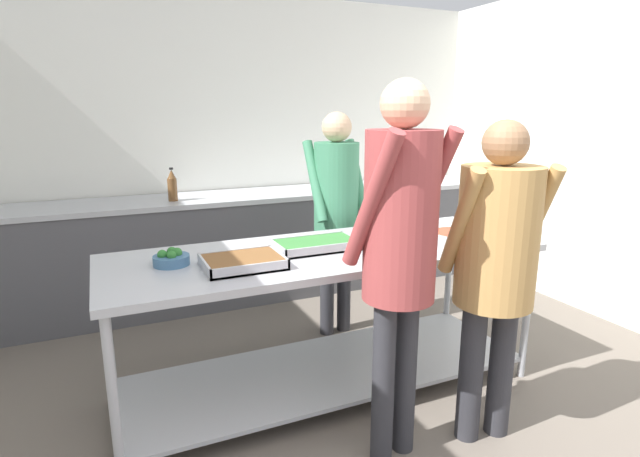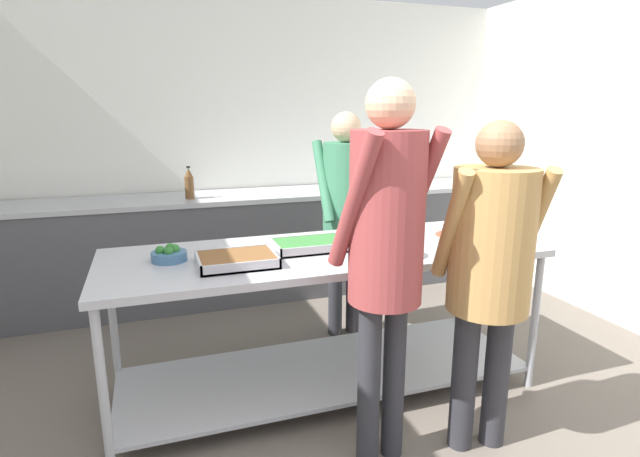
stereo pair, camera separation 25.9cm
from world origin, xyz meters
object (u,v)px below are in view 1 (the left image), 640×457
at_px(serving_tray_roast, 316,245).
at_px(sauce_pan, 458,239).
at_px(serving_tray_vegetables, 243,262).
at_px(cook_behind_counter, 336,200).
at_px(broccoli_bowl, 171,259).
at_px(guest_serving_right, 496,253).
at_px(guest_serving_left, 400,235).
at_px(plate_stack, 401,248).
at_px(water_bottle, 172,186).

distance_m(serving_tray_roast, sauce_pan, 0.82).
bearing_deg(serving_tray_vegetables, cook_behind_counter, 41.59).
xyz_separation_m(broccoli_bowl, cook_behind_counter, (1.24, 0.63, 0.11)).
distance_m(serving_tray_roast, guest_serving_right, 0.98).
bearing_deg(broccoli_bowl, guest_serving_left, -39.55).
bearing_deg(cook_behind_counter, serving_tray_vegetables, -138.41).
bearing_deg(plate_stack, cook_behind_counter, 86.36).
relative_size(serving_tray_roast, plate_stack, 1.96).
relative_size(serving_tray_vegetables, serving_tray_roast, 0.84).
relative_size(serving_tray_vegetables, water_bottle, 1.48).
distance_m(serving_tray_roast, cook_behind_counter, 0.81).
relative_size(guest_serving_left, guest_serving_right, 1.11).
height_order(broccoli_bowl, serving_tray_roast, broccoli_bowl).
distance_m(plate_stack, cook_behind_counter, 0.95).
bearing_deg(broccoli_bowl, guest_serving_right, -29.43).
relative_size(plate_stack, cook_behind_counter, 0.15).
bearing_deg(guest_serving_left, guest_serving_right, -6.17).
bearing_deg(guest_serving_left, serving_tray_roast, 97.86).
height_order(guest_serving_left, water_bottle, guest_serving_left).
xyz_separation_m(serving_tray_roast, plate_stack, (0.39, -0.27, 0.00)).
bearing_deg(cook_behind_counter, guest_serving_right, -83.69).
distance_m(plate_stack, guest_serving_left, 0.56).
relative_size(cook_behind_counter, water_bottle, 6.10).
bearing_deg(serving_tray_roast, sauce_pan, -19.82).
relative_size(broccoli_bowl, serving_tray_roast, 0.39).
height_order(broccoli_bowl, guest_serving_left, guest_serving_left).
relative_size(sauce_pan, water_bottle, 1.69).
xyz_separation_m(broccoli_bowl, guest_serving_right, (1.40, -0.79, 0.08)).
distance_m(serving_tray_vegetables, guest_serving_right, 1.24).
height_order(broccoli_bowl, guest_serving_right, guest_serving_right).
relative_size(guest_serving_right, cook_behind_counter, 0.98).
bearing_deg(cook_behind_counter, water_bottle, 137.46).
distance_m(sauce_pan, guest_serving_right, 0.51).
height_order(serving_tray_roast, plate_stack, plate_stack).
height_order(serving_tray_roast, guest_serving_left, guest_serving_left).
distance_m(cook_behind_counter, water_bottle, 1.37).
xyz_separation_m(plate_stack, sauce_pan, (0.38, -0.01, 0.02)).
bearing_deg(guest_serving_right, guest_serving_left, 173.83).
bearing_deg(serving_tray_roast, guest_serving_right, -51.31).
distance_m(plate_stack, guest_serving_right, 0.54).
bearing_deg(broccoli_bowl, sauce_pan, -11.22).
relative_size(sauce_pan, cook_behind_counter, 0.28).
bearing_deg(water_bottle, guest_serving_left, -74.03).
relative_size(serving_tray_roast, guest_serving_left, 0.26).
bearing_deg(broccoli_bowl, plate_stack, -14.37).
height_order(plate_stack, sauce_pan, sauce_pan).
distance_m(broccoli_bowl, plate_stack, 1.22).
distance_m(broccoli_bowl, cook_behind_counter, 1.40).
distance_m(serving_tray_vegetables, cook_behind_counter, 1.23).
distance_m(broccoli_bowl, guest_serving_right, 1.61).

